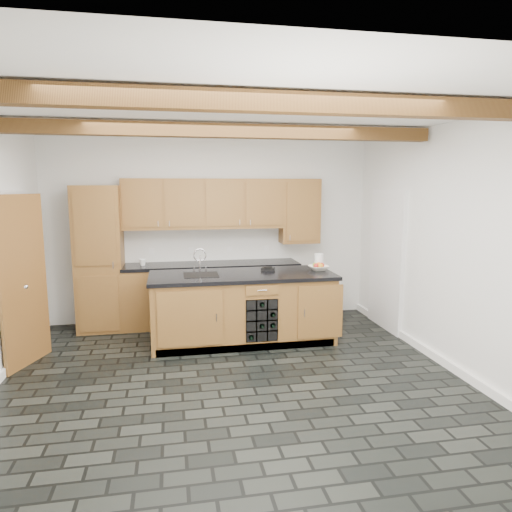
{
  "coord_description": "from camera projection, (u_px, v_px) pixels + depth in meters",
  "views": [
    {
      "loc": [
        -0.62,
        -4.63,
        2.08
      ],
      "look_at": [
        0.39,
        0.8,
        1.24
      ],
      "focal_mm": 32.0,
      "sensor_mm": 36.0,
      "label": 1
    }
  ],
  "objects": [
    {
      "name": "ground",
      "position": [
        234.0,
        381.0,
        4.92
      ],
      "size": [
        5.0,
        5.0,
        0.0
      ],
      "primitive_type": "plane",
      "color": "black",
      "rests_on": "ground"
    },
    {
      "name": "room_shell",
      "position": [
        219.0,
        236.0,
        5.19
      ],
      "size": [
        5.01,
        5.0,
        5.0
      ],
      "color": "white",
      "rests_on": "ground"
    },
    {
      "name": "back_cabinetry",
      "position": [
        189.0,
        260.0,
        6.88
      ],
      "size": [
        3.65,
        0.62,
        2.2
      ],
      "color": "olive",
      "rests_on": "ground"
    },
    {
      "name": "island",
      "position": [
        243.0,
        308.0,
        6.16
      ],
      "size": [
        2.48,
        0.96,
        0.93
      ],
      "color": "olive",
      "rests_on": "ground"
    },
    {
      "name": "faucet",
      "position": [
        201.0,
        272.0,
        6.03
      ],
      "size": [
        0.45,
        0.4,
        0.34
      ],
      "color": "black",
      "rests_on": "island"
    },
    {
      "name": "kitchen_scale",
      "position": [
        268.0,
        269.0,
        6.31
      ],
      "size": [
        0.21,
        0.16,
        0.06
      ],
      "rotation": [
        0.0,
        0.0,
        -0.38
      ],
      "color": "black",
      "rests_on": "island"
    },
    {
      "name": "fruit_bowl",
      "position": [
        318.0,
        268.0,
        6.34
      ],
      "size": [
        0.3,
        0.3,
        0.07
      ],
      "primitive_type": "imported",
      "rotation": [
        0.0,
        0.0,
        0.13
      ],
      "color": "white",
      "rests_on": "island"
    },
    {
      "name": "fruit_cluster",
      "position": [
        318.0,
        265.0,
        6.33
      ],
      "size": [
        0.16,
        0.17,
        0.07
      ],
      "color": "red",
      "rests_on": "fruit_bowl"
    },
    {
      "name": "paper_towel",
      "position": [
        319.0,
        261.0,
        6.44
      ],
      "size": [
        0.12,
        0.12,
        0.22
      ],
      "primitive_type": "cylinder",
      "color": "white",
      "rests_on": "island"
    },
    {
      "name": "mug",
      "position": [
        143.0,
        262.0,
        6.71
      ],
      "size": [
        0.14,
        0.14,
        0.1
      ],
      "primitive_type": "imported",
      "rotation": [
        0.0,
        0.0,
        -0.37
      ],
      "color": "white",
      "rests_on": "back_cabinetry"
    }
  ]
}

